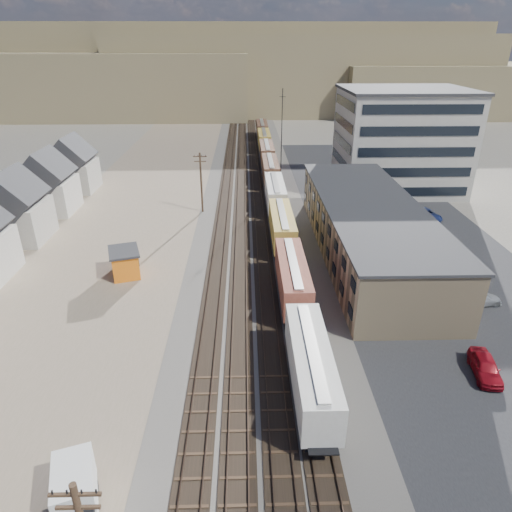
{
  "coord_description": "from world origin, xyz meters",
  "views": [
    {
      "loc": [
        -1.31,
        -30.95,
        26.45
      ],
      "look_at": [
        -0.09,
        18.15,
        3.0
      ],
      "focal_mm": 32.0,
      "sensor_mm": 36.0,
      "label": 1
    }
  ],
  "objects_px": {
    "utility_pole_north": "(201,181)",
    "parked_car_blue": "(427,215)",
    "parked_car_red": "(485,367)",
    "parked_car_silver": "(480,299)",
    "freight_train": "(273,180)",
    "maintenance_shed": "(125,262)",
    "box_truck": "(75,501)"
  },
  "relations": [
    {
      "from": "utility_pole_north",
      "to": "box_truck",
      "type": "bearing_deg",
      "value": -93.25
    },
    {
      "from": "utility_pole_north",
      "to": "parked_car_red",
      "type": "height_order",
      "value": "utility_pole_north"
    },
    {
      "from": "parked_car_red",
      "to": "parked_car_silver",
      "type": "xyz_separation_m",
      "value": [
        5.03,
        11.54,
        -0.16
      ]
    },
    {
      "from": "maintenance_shed",
      "to": "parked_car_silver",
      "type": "bearing_deg",
      "value": -11.22
    },
    {
      "from": "maintenance_shed",
      "to": "parked_car_red",
      "type": "relative_size",
      "value": 1.08
    },
    {
      "from": "box_truck",
      "to": "parked_car_red",
      "type": "bearing_deg",
      "value": 21.91
    },
    {
      "from": "utility_pole_north",
      "to": "parked_car_blue",
      "type": "distance_m",
      "value": 37.02
    },
    {
      "from": "maintenance_shed",
      "to": "parked_car_silver",
      "type": "height_order",
      "value": "maintenance_shed"
    },
    {
      "from": "utility_pole_north",
      "to": "maintenance_shed",
      "type": "bearing_deg",
      "value": -108.69
    },
    {
      "from": "freight_train",
      "to": "parked_car_silver",
      "type": "relative_size",
      "value": 25.19
    },
    {
      "from": "maintenance_shed",
      "to": "parked_car_silver",
      "type": "xyz_separation_m",
      "value": [
        40.42,
        -8.02,
        -1.01
      ]
    },
    {
      "from": "maintenance_shed",
      "to": "parked_car_blue",
      "type": "bearing_deg",
      "value": 22.36
    },
    {
      "from": "utility_pole_north",
      "to": "parked_car_blue",
      "type": "bearing_deg",
      "value": -6.87
    },
    {
      "from": "utility_pole_north",
      "to": "maintenance_shed",
      "type": "height_order",
      "value": "utility_pole_north"
    },
    {
      "from": "box_truck",
      "to": "freight_train",
      "type": "bearing_deg",
      "value": 76.41
    },
    {
      "from": "parked_car_blue",
      "to": "parked_car_silver",
      "type": "bearing_deg",
      "value": -115.34
    },
    {
      "from": "freight_train",
      "to": "parked_car_blue",
      "type": "bearing_deg",
      "value": -29.27
    },
    {
      "from": "utility_pole_north",
      "to": "parked_car_blue",
      "type": "height_order",
      "value": "utility_pole_north"
    },
    {
      "from": "parked_car_silver",
      "to": "parked_car_red",
      "type": "bearing_deg",
      "value": 149.64
    },
    {
      "from": "utility_pole_north",
      "to": "parked_car_blue",
      "type": "relative_size",
      "value": 1.74
    },
    {
      "from": "box_truck",
      "to": "parked_car_red",
      "type": "relative_size",
      "value": 1.3
    },
    {
      "from": "utility_pole_north",
      "to": "parked_car_silver",
      "type": "xyz_separation_m",
      "value": [
        32.8,
        -30.56,
        -4.61
      ]
    },
    {
      "from": "parked_car_red",
      "to": "freight_train",
      "type": "bearing_deg",
      "value": 116.48
    },
    {
      "from": "utility_pole_north",
      "to": "parked_car_silver",
      "type": "distance_m",
      "value": 45.07
    },
    {
      "from": "parked_car_silver",
      "to": "freight_train",
      "type": "bearing_deg",
      "value": 20.47
    },
    {
      "from": "parked_car_red",
      "to": "parked_car_silver",
      "type": "distance_m",
      "value": 12.59
    },
    {
      "from": "box_truck",
      "to": "maintenance_shed",
      "type": "bearing_deg",
      "value": 98.06
    },
    {
      "from": "freight_train",
      "to": "maintenance_shed",
      "type": "distance_m",
      "value": 37.46
    },
    {
      "from": "freight_train",
      "to": "box_truck",
      "type": "xyz_separation_m",
      "value": [
        -15.4,
        -63.68,
        -1.14
      ]
    },
    {
      "from": "utility_pole_north",
      "to": "parked_car_silver",
      "type": "relative_size",
      "value": 2.1
    },
    {
      "from": "freight_train",
      "to": "parked_car_silver",
      "type": "bearing_deg",
      "value": -62.7
    },
    {
      "from": "maintenance_shed",
      "to": "parked_car_red",
      "type": "distance_m",
      "value": 40.45
    }
  ]
}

